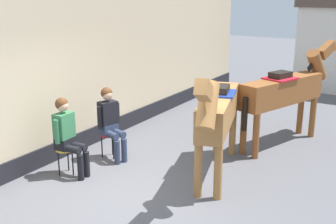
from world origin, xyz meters
TOP-DOWN VIEW (x-y plane):
  - ground_plane at (0.00, 3.00)m, footprint 40.00×40.00m
  - pub_facade_wall at (-2.55, 1.50)m, footprint 0.34×14.00m
  - seated_visitor_near at (-1.70, 0.01)m, footprint 0.61×0.49m
  - seated_visitor_far at (-1.55, 0.99)m, footprint 0.61×0.48m
  - saddled_horse_near at (0.52, 1.30)m, footprint 1.12×2.91m
  - saddled_horse_far at (1.02, 3.52)m, footprint 1.23×2.88m

SIDE VIEW (x-z plane):
  - ground_plane at x=0.00m, z-range 0.00..0.00m
  - seated_visitor_near at x=-1.70m, z-range 0.08..1.47m
  - seated_visitor_far at x=-1.55m, z-range 0.08..1.47m
  - saddled_horse_near at x=0.52m, z-range 0.13..2.19m
  - saddled_horse_far at x=1.02m, z-range 0.13..2.19m
  - pub_facade_wall at x=-2.55m, z-range -0.16..3.24m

